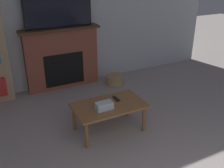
{
  "coord_description": "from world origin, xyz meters",
  "views": [
    {
      "loc": [
        -1.39,
        -0.03,
        2.12
      ],
      "look_at": [
        -0.03,
        2.68,
        0.73
      ],
      "focal_mm": 42.0,
      "sensor_mm": 36.0,
      "label": 1
    }
  ],
  "objects_px": {
    "coffee_table": "(109,108)",
    "tv": "(58,7)",
    "fireplace": "(62,58)",
    "storage_basket": "(115,80)"
  },
  "relations": [
    {
      "from": "coffee_table",
      "to": "tv",
      "type": "bearing_deg",
      "value": 94.22
    },
    {
      "from": "fireplace",
      "to": "storage_basket",
      "type": "bearing_deg",
      "value": -21.65
    },
    {
      "from": "fireplace",
      "to": "coffee_table",
      "type": "height_order",
      "value": "fireplace"
    },
    {
      "from": "coffee_table",
      "to": "storage_basket",
      "type": "distance_m",
      "value": 1.57
    },
    {
      "from": "coffee_table",
      "to": "storage_basket",
      "type": "xyz_separation_m",
      "value": [
        0.78,
        1.34,
        -0.26
      ]
    },
    {
      "from": "tv",
      "to": "storage_basket",
      "type": "relative_size",
      "value": 3.42
    },
    {
      "from": "fireplace",
      "to": "coffee_table",
      "type": "bearing_deg",
      "value": -85.83
    },
    {
      "from": "fireplace",
      "to": "tv",
      "type": "relative_size",
      "value": 1.2
    },
    {
      "from": "fireplace",
      "to": "coffee_table",
      "type": "xyz_separation_m",
      "value": [
        0.12,
        -1.7,
        -0.21
      ]
    },
    {
      "from": "fireplace",
      "to": "storage_basket",
      "type": "xyz_separation_m",
      "value": [
        0.9,
        -0.36,
        -0.47
      ]
    }
  ]
}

